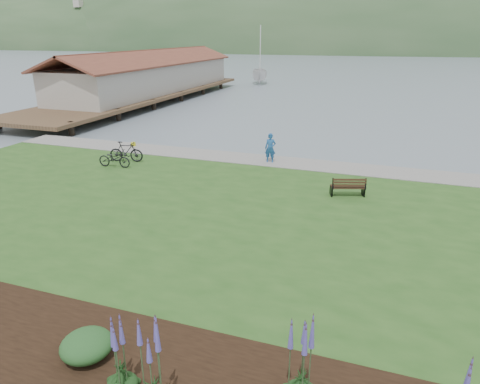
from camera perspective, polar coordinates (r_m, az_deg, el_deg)
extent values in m
plane|color=slate|center=(17.73, -0.51, -3.15)|extent=(600.00, 600.00, 0.00)
cube|color=#28521D|center=(15.95, -2.94, -5.20)|extent=(34.00, 20.00, 0.40)
cube|color=gray|center=(23.82, 5.09, 4.07)|extent=(34.00, 2.20, 0.03)
cube|color=#4C3826|center=(48.93, -12.71, 12.61)|extent=(8.00, 36.00, 0.30)
cube|color=#B2ADA3|center=(50.45, -11.65, 14.80)|extent=(6.40, 28.00, 3.00)
cube|color=black|center=(19.23, 14.15, 0.69)|extent=(1.52, 0.92, 0.04)
cube|color=black|center=(18.89, 14.39, 1.18)|extent=(1.41, 0.57, 0.45)
cube|color=black|center=(19.15, 12.06, 0.13)|extent=(0.20, 0.49, 0.39)
cube|color=black|center=(19.46, 16.10, 0.10)|extent=(0.20, 0.49, 0.39)
imported|color=#215899|center=(23.41, 4.07, 6.18)|extent=(0.73, 0.54, 1.91)
imported|color=black|center=(23.63, -16.42, 4.31)|extent=(0.77, 1.84, 0.94)
imported|color=black|center=(24.45, -14.95, 5.22)|extent=(0.93, 1.95, 1.13)
imported|color=silver|center=(65.96, 2.65, 14.23)|extent=(12.19, 12.32, 26.07)
cube|color=yellow|center=(27.78, -14.05, 6.17)|extent=(0.22, 0.29, 0.28)
cone|color=#4A4198|center=(8.24, -11.84, -20.21)|extent=(0.36, 0.36, 2.07)
cone|color=#4A4198|center=(8.45, 8.46, -19.65)|extent=(0.36, 0.36, 1.86)
ellipsoid|color=#133513|center=(9.54, -15.40, -23.42)|extent=(0.62, 0.62, 0.31)
cone|color=#4A4198|center=(8.88, -16.04, -18.67)|extent=(0.40, 0.40, 1.72)
ellipsoid|color=#1E4C21|center=(10.41, -19.76, -18.69)|extent=(1.14, 1.14, 0.57)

